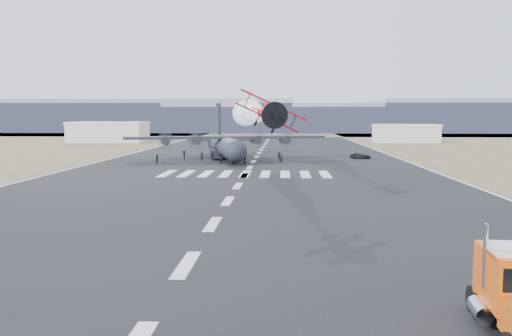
# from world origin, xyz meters

# --- Properties ---
(ground) EXTENTS (500.00, 500.00, 0.00)m
(ground) POSITION_xyz_m (0.00, 0.00, 0.00)
(ground) COLOR black
(ground) RESTS_ON ground
(scrub_far) EXTENTS (500.00, 80.00, 0.00)m
(scrub_far) POSITION_xyz_m (0.00, 230.00, 0.00)
(scrub_far) COLOR olive
(scrub_far) RESTS_ON ground
(runway_markings) EXTENTS (60.00, 260.00, 0.01)m
(runway_markings) POSITION_xyz_m (0.00, 60.00, 0.01)
(runway_markings) COLOR silver
(runway_markings) RESTS_ON ground
(ridge_seg_b) EXTENTS (150.00, 50.00, 15.00)m
(ridge_seg_b) POSITION_xyz_m (-130.00, 260.00, 7.50)
(ridge_seg_b) COLOR gray
(ridge_seg_b) RESTS_ON ground
(ridge_seg_c) EXTENTS (150.00, 50.00, 17.00)m
(ridge_seg_c) POSITION_xyz_m (-65.00, 260.00, 8.50)
(ridge_seg_c) COLOR gray
(ridge_seg_c) RESTS_ON ground
(ridge_seg_d) EXTENTS (150.00, 50.00, 13.00)m
(ridge_seg_d) POSITION_xyz_m (0.00, 260.00, 6.50)
(ridge_seg_d) COLOR gray
(ridge_seg_d) RESTS_ON ground
(ridge_seg_e) EXTENTS (150.00, 50.00, 15.00)m
(ridge_seg_e) POSITION_xyz_m (65.00, 260.00, 7.50)
(ridge_seg_e) COLOR gray
(ridge_seg_e) RESTS_ON ground
(hangar_left) EXTENTS (24.50, 14.50, 6.70)m
(hangar_left) POSITION_xyz_m (-52.00, 145.00, 3.41)
(hangar_left) COLOR beige
(hangar_left) RESTS_ON ground
(hangar_right) EXTENTS (20.50, 12.50, 5.90)m
(hangar_right) POSITION_xyz_m (46.00, 150.00, 3.01)
(hangar_right) COLOR beige
(hangar_right) RESTS_ON ground
(aerobatic_biplane) EXTENTS (6.32, 6.18, 4.21)m
(aerobatic_biplane) POSITION_xyz_m (4.30, 19.63, 9.06)
(aerobatic_biplane) COLOR #B40C11
(smoke_trail) EXTENTS (6.98, 39.14, 4.28)m
(smoke_trail) POSITION_xyz_m (0.43, 51.40, 9.35)
(smoke_trail) COLOR white
(transport_aircraft) EXTENTS (39.58, 32.37, 11.52)m
(transport_aircraft) POSITION_xyz_m (-6.14, 77.84, 2.97)
(transport_aircraft) COLOR #1E202D
(transport_aircraft) RESTS_ON ground
(support_vehicle) EXTENTS (4.59, 3.00, 1.17)m
(support_vehicle) POSITION_xyz_m (21.52, 80.19, 0.59)
(support_vehicle) COLOR black
(support_vehicle) RESTS_ON ground
(crew_a) EXTENTS (0.74, 0.66, 1.73)m
(crew_a) POSITION_xyz_m (-10.26, 73.80, 0.86)
(crew_a) COLOR black
(crew_a) RESTS_ON ground
(crew_b) EXTENTS (0.90, 0.91, 1.63)m
(crew_b) POSITION_xyz_m (-17.49, 67.02, 0.81)
(crew_b) COLOR black
(crew_b) RESTS_ON ground
(crew_c) EXTENTS (0.92, 1.34, 1.90)m
(crew_c) POSITION_xyz_m (-13.86, 74.20, 0.95)
(crew_c) COLOR black
(crew_c) RESTS_ON ground
(crew_d) EXTENTS (0.59, 1.01, 1.64)m
(crew_d) POSITION_xyz_m (-8.06, 72.80, 0.82)
(crew_d) COLOR black
(crew_d) RESTS_ON ground
(crew_e) EXTENTS (0.80, 1.03, 1.85)m
(crew_e) POSITION_xyz_m (-1.44, 68.93, 0.93)
(crew_e) COLOR black
(crew_e) RESTS_ON ground
(crew_f) EXTENTS (0.55, 1.54, 1.64)m
(crew_f) POSITION_xyz_m (4.83, 74.83, 0.82)
(crew_f) COLOR black
(crew_f) RESTS_ON ground
(crew_g) EXTENTS (0.67, 0.56, 1.84)m
(crew_g) POSITION_xyz_m (5.30, 68.82, 0.92)
(crew_g) COLOR black
(crew_g) RESTS_ON ground
(crew_h) EXTENTS (0.98, 1.01, 1.80)m
(crew_h) POSITION_xyz_m (-5.86, 68.07, 0.90)
(crew_h) COLOR black
(crew_h) RESTS_ON ground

